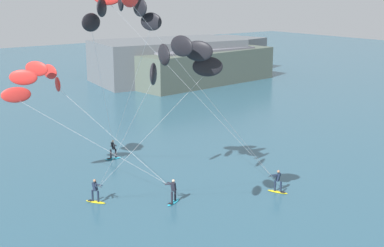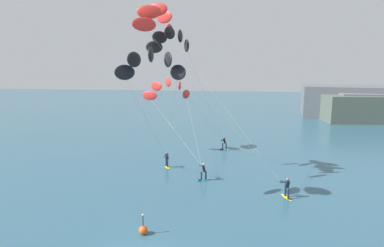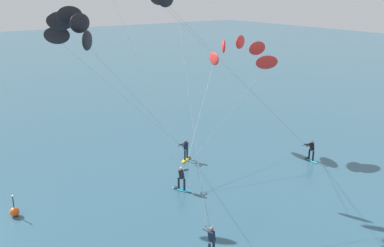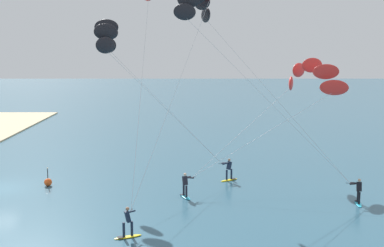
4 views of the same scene
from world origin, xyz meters
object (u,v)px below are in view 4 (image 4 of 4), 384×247
(kitesurfer_mid_water, at_px, (112,43))
(kitesurfer_far_out, at_px, (203,13))
(kitesurfer_nearshore, at_px, (308,79))
(marker_buoy, at_px, (48,182))

(kitesurfer_mid_water, distance_m, kitesurfer_far_out, 6.65)
(kitesurfer_nearshore, height_order, kitesurfer_mid_water, kitesurfer_mid_water)
(kitesurfer_mid_water, relative_size, kitesurfer_far_out, 0.85)
(kitesurfer_nearshore, height_order, marker_buoy, kitesurfer_nearshore)
(kitesurfer_mid_water, bearing_deg, kitesurfer_far_out, 87.21)
(kitesurfer_far_out, distance_m, marker_buoy, 16.34)
(kitesurfer_nearshore, distance_m, marker_buoy, 20.53)
(kitesurfer_mid_water, bearing_deg, kitesurfer_nearshore, 97.44)
(kitesurfer_mid_water, xyz_separation_m, kitesurfer_far_out, (0.31, 6.33, 2.02))
(kitesurfer_mid_water, relative_size, marker_buoy, 8.59)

